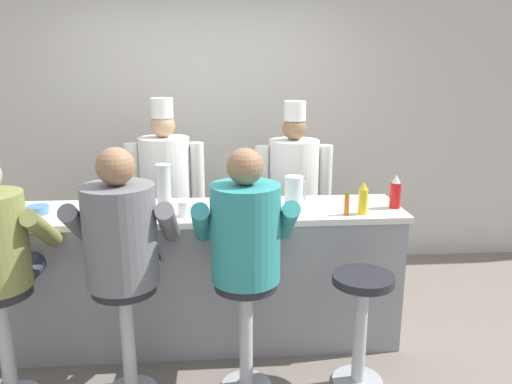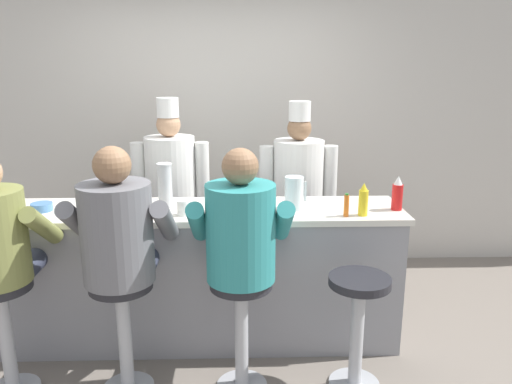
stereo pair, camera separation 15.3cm
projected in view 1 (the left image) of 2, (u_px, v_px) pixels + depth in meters
name	position (u px, v px, depth m)	size (l,w,h in m)	color
ground_plane	(200.00, 361.00, 3.30)	(20.00, 20.00, 0.00)	slate
wall_back	(202.00, 125.00, 4.65)	(10.00, 0.06, 2.70)	beige
diner_counter	(200.00, 276.00, 3.46)	(2.76, 0.59, 0.96)	gray
ketchup_bottle_red	(395.00, 193.00, 3.35)	(0.07, 0.07, 0.23)	red
mustard_bottle_yellow	(363.00, 199.00, 3.21)	(0.06, 0.06, 0.21)	yellow
hot_sauce_bottle_orange	(347.00, 204.00, 3.20)	(0.03, 0.03, 0.15)	orange
water_pitcher_clear	(294.00, 193.00, 3.33)	(0.15, 0.13, 0.22)	silver
breakfast_plate	(110.00, 216.00, 3.15)	(0.26, 0.26, 0.05)	white
cereal_bowl	(38.00, 210.00, 3.23)	(0.14, 0.14, 0.05)	#4C7FB7
coffee_mug_white	(185.00, 209.00, 3.18)	(0.13, 0.08, 0.10)	white
cup_stack_steel	(164.00, 186.00, 3.34)	(0.10, 0.10, 0.30)	#B7BABF
diner_seated_grey	(122.00, 243.00, 2.78)	(0.61, 0.60, 1.49)	#B2B5BA
diner_seated_teal	(245.00, 241.00, 2.83)	(0.60, 0.59, 1.47)	#B2B5BA
empty_stool_round	(361.00, 312.00, 2.96)	(0.36, 0.36, 0.72)	#B2B5BA
cook_in_whites_near	(166.00, 189.00, 4.13)	(0.64, 0.41, 1.64)	#232328
cook_in_whites_far	(293.00, 191.00, 4.11)	(0.63, 0.41, 1.62)	#232328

